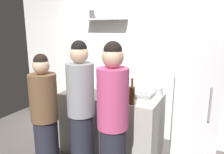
% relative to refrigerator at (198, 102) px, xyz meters
% --- Properties ---
extents(back_wall_assembly, '(4.80, 0.32, 2.60)m').
position_rel_refrigerator_xyz_m(back_wall_assembly, '(-1.20, 0.40, 0.44)').
color(back_wall_assembly, white).
rests_on(back_wall_assembly, ground).
extents(refrigerator, '(0.58, 0.63, 1.74)m').
position_rel_refrigerator_xyz_m(refrigerator, '(0.00, 0.00, 0.00)').
color(refrigerator, white).
rests_on(refrigerator, ground).
extents(counter, '(1.44, 0.75, 0.94)m').
position_rel_refrigerator_xyz_m(counter, '(-1.17, -0.37, -0.40)').
color(counter, '#B7B2A8').
rests_on(counter, ground).
extents(baking_pan, '(0.34, 0.24, 0.05)m').
position_rel_refrigerator_xyz_m(baking_pan, '(-0.74, -0.32, 0.10)').
color(baking_pan, gray).
rests_on(baking_pan, counter).
extents(utensil_holder, '(0.11, 0.11, 0.22)m').
position_rel_refrigerator_xyz_m(utensil_holder, '(-0.52, -0.16, 0.13)').
color(utensil_holder, '#B2B2B7').
rests_on(utensil_holder, counter).
extents(wine_bottle_dark_glass, '(0.07, 0.07, 0.30)m').
position_rel_refrigerator_xyz_m(wine_bottle_dark_glass, '(-1.74, -0.21, 0.18)').
color(wine_bottle_dark_glass, black).
rests_on(wine_bottle_dark_glass, counter).
extents(wine_bottle_amber_glass, '(0.07, 0.07, 0.34)m').
position_rel_refrigerator_xyz_m(wine_bottle_amber_glass, '(-0.74, -0.68, 0.20)').
color(wine_bottle_amber_glass, '#472814').
rests_on(wine_bottle_amber_glass, counter).
extents(water_bottle_plastic, '(0.10, 0.10, 0.21)m').
position_rel_refrigerator_xyz_m(water_bottle_plastic, '(-1.52, -0.12, 0.16)').
color(water_bottle_plastic, silver).
rests_on(water_bottle_plastic, counter).
extents(person_grey_hoodie, '(0.34, 0.34, 1.75)m').
position_rel_refrigerator_xyz_m(person_grey_hoodie, '(-1.30, -1.00, 0.00)').
color(person_grey_hoodie, '#262633').
rests_on(person_grey_hoodie, ground).
extents(person_pink_top, '(0.34, 0.34, 1.76)m').
position_rel_refrigerator_xyz_m(person_pink_top, '(-0.78, -1.16, 0.01)').
color(person_pink_top, '#262633').
rests_on(person_pink_top, ground).
extents(person_brown_jacket, '(0.34, 0.34, 1.59)m').
position_rel_refrigerator_xyz_m(person_brown_jacket, '(-1.72, -1.20, -0.09)').
color(person_brown_jacket, '#262633').
rests_on(person_brown_jacket, ground).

